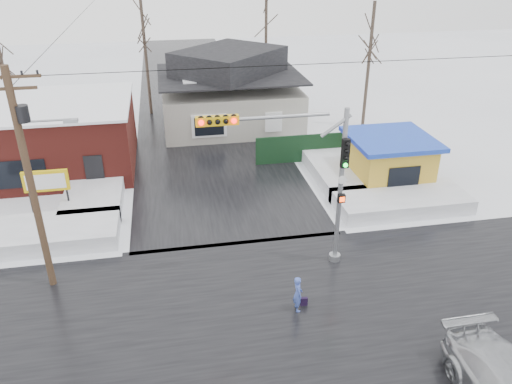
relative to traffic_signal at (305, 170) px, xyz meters
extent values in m
plane|color=white|center=(-2.43, -2.97, -4.54)|extent=(120.00, 120.00, 0.00)
cube|color=black|center=(-2.43, -2.97, -4.53)|extent=(10.00, 120.00, 0.02)
cube|color=black|center=(-2.43, -2.97, -4.53)|extent=(120.00, 10.00, 0.02)
cube|color=white|center=(-11.43, 4.03, -4.14)|extent=(7.00, 3.00, 0.80)
cube|color=white|center=(6.57, 4.03, -4.14)|extent=(7.00, 3.00, 0.80)
cube|color=white|center=(-9.43, 9.03, -4.14)|extent=(3.00, 8.00, 0.80)
cube|color=white|center=(4.57, 9.03, -4.14)|extent=(3.00, 8.00, 0.80)
cylinder|color=gray|center=(1.57, 0.03, -1.04)|extent=(0.20, 0.20, 7.00)
cylinder|color=gray|center=(1.57, 0.03, -4.39)|extent=(0.50, 0.50, 0.30)
cylinder|color=gray|center=(-1.43, 0.03, 2.26)|extent=(4.60, 0.14, 0.14)
cube|color=gold|center=(-3.43, 0.03, 2.26)|extent=(1.60, 0.28, 0.35)
sphere|color=#FF0C0C|center=(-4.03, -0.13, 2.26)|extent=(0.20, 0.20, 0.20)
sphere|color=#FF0C0C|center=(-2.83, -0.13, 2.26)|extent=(0.20, 0.20, 0.20)
cube|color=black|center=(1.57, -0.17, 0.66)|extent=(0.30, 0.22, 1.20)
sphere|color=#0CE533|center=(1.57, -0.31, 0.21)|extent=(0.18, 0.18, 0.18)
cube|color=black|center=(1.57, -0.17, -1.34)|extent=(0.30, 0.20, 0.35)
cylinder|color=#382619|center=(-10.43, 0.53, -0.04)|extent=(0.28, 0.28, 9.00)
cube|color=#382619|center=(-10.43, 0.53, 4.06)|extent=(2.20, 0.10, 0.10)
cube|color=#382619|center=(-10.43, 0.53, 3.66)|extent=(1.80, 0.10, 0.10)
cylinder|color=black|center=(-10.18, 0.53, 2.76)|extent=(0.44, 0.44, 0.60)
cylinder|color=gray|center=(-9.53, 0.53, 2.46)|extent=(1.80, 0.08, 0.08)
cube|color=gray|center=(-8.63, 0.53, 2.41)|extent=(0.50, 0.22, 0.12)
cube|color=maroon|center=(-13.43, 13.03, -2.54)|extent=(12.00, 8.00, 4.00)
cube|color=white|center=(-13.43, 13.03, -0.49)|extent=(12.20, 8.20, 0.15)
cube|color=black|center=(-13.43, 9.01, -3.14)|extent=(3.00, 0.08, 1.60)
cube|color=black|center=(-9.43, 9.01, -3.44)|extent=(1.00, 0.08, 2.20)
cylinder|color=black|center=(-12.33, 6.53, -3.64)|extent=(0.10, 0.10, 1.80)
cylinder|color=black|center=(-10.53, 6.53, -3.64)|extent=(0.10, 0.10, 1.80)
cube|color=gold|center=(-11.43, 6.53, -2.54)|extent=(2.20, 0.18, 1.10)
cube|color=white|center=(-11.43, 6.42, -2.54)|extent=(1.90, 0.02, 0.80)
cube|color=#AAA69A|center=(-0.43, 19.03, -3.04)|extent=(10.00, 8.00, 3.00)
cube|color=black|center=(-0.43, 19.03, -0.64)|extent=(10.40, 8.40, 0.12)
pyramid|color=black|center=(-0.43, 19.03, 0.32)|extent=(9.00, 7.00, 1.80)
cube|color=maroon|center=(2.77, 20.03, 0.36)|extent=(0.70, 0.70, 1.40)
cube|color=white|center=(-2.43, 14.98, -3.14)|extent=(2.40, 0.12, 1.60)
cube|color=gold|center=(7.07, 7.03, -3.24)|extent=(4.00, 4.00, 2.60)
cube|color=#1823BA|center=(7.07, 7.03, -1.79)|extent=(4.60, 4.60, 0.25)
cube|color=black|center=(7.07, 5.00, -3.24)|extent=(1.80, 0.06, 1.20)
cube|color=black|center=(4.07, 11.03, -3.64)|extent=(8.00, 0.12, 1.80)
cylinder|color=#332821|center=(-6.43, 23.03, 0.46)|extent=(0.24, 0.24, 10.00)
cylinder|color=#332821|center=(3.57, 25.03, 1.46)|extent=(0.24, 0.24, 12.00)
cylinder|color=#332821|center=(9.57, 17.03, -0.04)|extent=(0.24, 0.24, 9.00)
cylinder|color=#332821|center=(-16.43, 21.03, -0.54)|extent=(0.24, 0.24, 8.00)
imported|color=#3F56B2|center=(-0.92, -2.90, -3.79)|extent=(0.36, 0.55, 1.49)
cube|color=black|center=(-0.61, -2.71, -4.36)|extent=(0.28, 0.13, 0.35)
camera|label=1|loc=(-5.26, -17.44, 8.15)|focal=35.00mm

